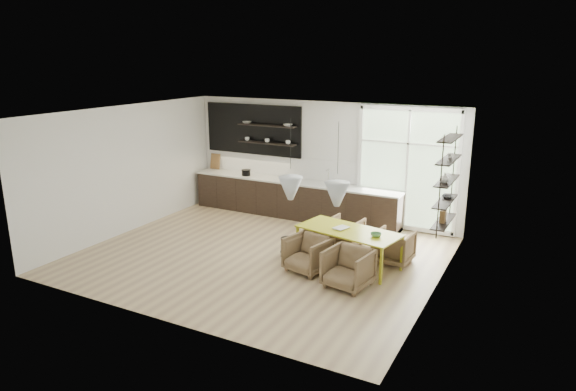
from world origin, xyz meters
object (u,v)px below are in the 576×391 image
object	(u,v)px
dining_table	(349,232)
wire_stool	(288,245)
armchair_front_right	(348,268)
armchair_back_right	(394,247)
armchair_front_left	(308,254)
armchair_back_left	(345,232)

from	to	relation	value
dining_table	wire_stool	size ratio (longest dim) A/B	5.23
dining_table	armchair_front_right	xyz separation A→B (m)	(0.36, -0.92, -0.32)
dining_table	armchair_back_right	bearing A→B (deg)	46.38
wire_stool	armchair_back_right	bearing A→B (deg)	19.90
armchair_front_right	wire_stool	bearing A→B (deg)	163.78
armchair_back_right	armchair_front_left	xyz separation A→B (m)	(-1.32, -1.16, 0.02)
armchair_front_left	armchair_front_right	distance (m)	0.97
armchair_back_left	armchair_front_right	distance (m)	2.04
armchair_back_right	armchair_front_left	world-z (taller)	armchair_front_left
wire_stool	armchair_back_left	bearing A→B (deg)	55.41
armchair_back_left	armchair_back_right	xyz separation A→B (m)	(1.19, -0.42, 0.01)
armchair_front_left	armchair_back_right	bearing A→B (deg)	54.60
armchair_back_right	wire_stool	size ratio (longest dim) A/B	1.78
armchair_back_left	armchair_front_right	bearing A→B (deg)	118.83
armchair_back_left	armchair_back_right	world-z (taller)	armchair_back_right
armchair_back_right	armchair_front_right	xyz separation A→B (m)	(-0.40, -1.45, 0.02)
armchair_front_right	dining_table	bearing A→B (deg)	119.85
dining_table	armchair_front_right	size ratio (longest dim) A/B	2.75
dining_table	wire_stool	xyz separation A→B (m)	(-1.23, -0.19, -0.41)
armchair_front_left	wire_stool	size ratio (longest dim) A/B	1.87
armchair_back_left	armchair_back_right	size ratio (longest dim) A/B	0.95
dining_table	armchair_back_left	size ratio (longest dim) A/B	3.07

